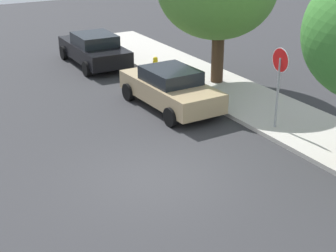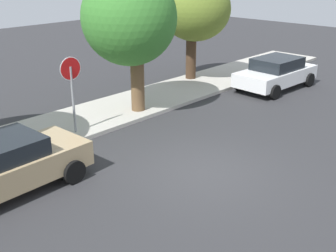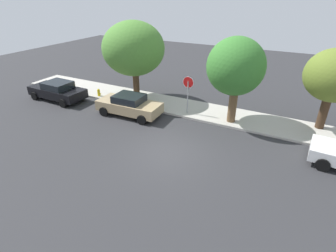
% 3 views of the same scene
% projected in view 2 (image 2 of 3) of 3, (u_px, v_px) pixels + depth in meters
% --- Properties ---
extents(ground_plane, '(60.00, 60.00, 0.00)m').
position_uv_depth(ground_plane, '(204.00, 171.00, 11.77)').
color(ground_plane, '#2D2D30').
extents(sidewalk_curb, '(32.00, 2.96, 0.14)m').
position_uv_depth(sidewalk_curb, '(83.00, 120.00, 15.34)').
color(sidewalk_curb, '#B2ADA3').
rests_on(sidewalk_curb, ground_plane).
extents(stop_sign, '(0.76, 0.08, 2.68)m').
position_uv_depth(stop_sign, '(72.00, 83.00, 13.53)').
color(stop_sign, gray).
rests_on(stop_sign, ground_plane).
extents(parked_car_tan, '(4.40, 2.12, 1.44)m').
position_uv_depth(parked_car_tan, '(2.00, 166.00, 10.42)').
color(parked_car_tan, tan).
rests_on(parked_car_tan, ground_plane).
extents(parked_car_white, '(4.34, 2.23, 1.44)m').
position_uv_depth(parked_car_white, '(276.00, 73.00, 19.22)').
color(parked_car_white, white).
rests_on(parked_car_white, ground_plane).
extents(street_tree_near_corner, '(3.45, 3.45, 5.32)m').
position_uv_depth(street_tree_near_corner, '(129.00, 19.00, 15.04)').
color(street_tree_near_corner, brown).
rests_on(street_tree_near_corner, ground_plane).
extents(street_tree_far, '(3.28, 3.28, 4.91)m').
position_uv_depth(street_tree_far, '(195.00, 10.00, 19.42)').
color(street_tree_far, '#422D1E').
rests_on(street_tree_far, ground_plane).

